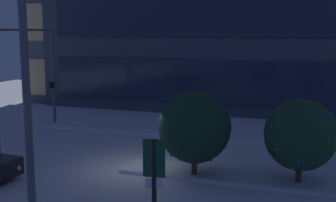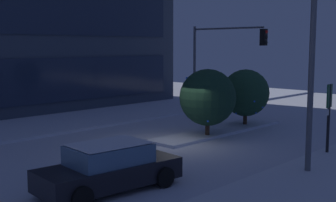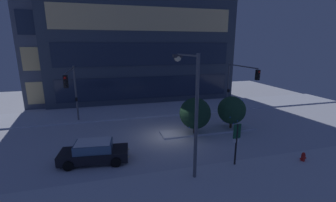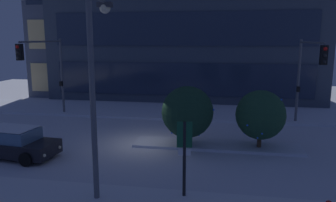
% 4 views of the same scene
% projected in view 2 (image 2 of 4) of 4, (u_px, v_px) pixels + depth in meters
% --- Properties ---
extents(ground, '(52.00, 52.00, 0.00)m').
position_uv_depth(ground, '(172.00, 144.00, 20.38)').
color(ground, silver).
extents(curb_strip_far, '(52.00, 5.20, 0.14)m').
position_uv_depth(curb_strip_far, '(68.00, 122.00, 25.96)').
color(curb_strip_far, silver).
rests_on(curb_strip_far, ground).
extents(median_strip, '(9.00, 1.80, 0.14)m').
position_uv_depth(median_strip, '(220.00, 131.00, 23.31)').
color(median_strip, silver).
rests_on(median_strip, ground).
extents(car_near, '(4.73, 2.37, 1.49)m').
position_uv_depth(car_near, '(109.00, 168.00, 13.85)').
color(car_near, black).
rests_on(car_near, ground).
extents(traffic_light_corner_far_right, '(0.32, 5.79, 5.76)m').
position_uv_depth(traffic_light_corner_far_right, '(222.00, 52.00, 29.30)').
color(traffic_light_corner_far_right, '#565960').
rests_on(traffic_light_corner_far_right, ground).
extents(street_lamp_arched, '(0.73, 2.79, 7.37)m').
position_uv_depth(street_lamp_arched, '(290.00, 35.00, 15.50)').
color(street_lamp_arched, '#565960').
rests_on(street_lamp_arched, ground).
extents(parking_info_sign, '(0.55, 0.13, 2.92)m').
position_uv_depth(parking_info_sign, '(329.00, 110.00, 18.11)').
color(parking_info_sign, black).
rests_on(parking_info_sign, ground).
extents(decorated_tree_median, '(2.80, 2.79, 3.35)m').
position_uv_depth(decorated_tree_median, '(208.00, 97.00, 21.67)').
color(decorated_tree_median, '#473323').
rests_on(decorated_tree_median, ground).
extents(decorated_tree_left_of_median, '(2.58, 2.58, 3.18)m').
position_uv_depth(decorated_tree_left_of_median, '(246.00, 93.00, 24.66)').
color(decorated_tree_left_of_median, '#473323').
rests_on(decorated_tree_left_of_median, ground).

